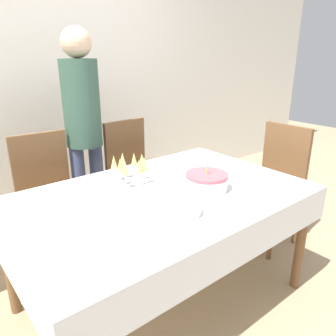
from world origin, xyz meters
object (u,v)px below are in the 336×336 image
(dining_chair_far_left, at_px, (48,194))
(champagne_tray, at_px, (130,169))
(dining_chair_right_end, at_px, (275,180))
(plate_stack_main, at_px, (176,209))
(plate_stack_dessert, at_px, (158,191))
(person_standing, at_px, (83,119))
(dining_chair_far_right, at_px, (134,172))
(birthday_cake, at_px, (207,182))

(dining_chair_far_left, xyz_separation_m, champagne_tray, (0.31, -0.63, 0.30))
(dining_chair_far_left, height_order, dining_chair_right_end, same)
(plate_stack_main, relative_size, plate_stack_dessert, 1.35)
(dining_chair_right_end, bearing_deg, champagne_tray, 168.96)
(dining_chair_right_end, xyz_separation_m, plate_stack_dessert, (-1.19, 0.01, 0.22))
(plate_stack_dessert, bearing_deg, champagne_tray, 98.32)
(champagne_tray, height_order, plate_stack_main, champagne_tray)
(plate_stack_main, relative_size, person_standing, 0.16)
(dining_chair_far_right, bearing_deg, plate_stack_main, -112.74)
(champagne_tray, relative_size, person_standing, 0.17)
(person_standing, bearing_deg, birthday_cake, -77.83)
(dining_chair_far_left, distance_m, plate_stack_dessert, 0.96)
(dining_chair_far_right, xyz_separation_m, birthday_cake, (-0.13, -0.99, 0.25))
(dining_chair_far_left, xyz_separation_m, birthday_cake, (0.61, -0.99, 0.25))
(birthday_cake, height_order, champagne_tray, champagne_tray)
(dining_chair_far_right, distance_m, champagne_tray, 0.82)
(dining_chair_right_end, xyz_separation_m, champagne_tray, (-1.22, 0.24, 0.30))
(dining_chair_far_left, bearing_deg, champagne_tray, -63.54)
(dining_chair_far_left, xyz_separation_m, plate_stack_main, (0.28, -1.10, 0.22))
(person_standing, bearing_deg, dining_chair_far_right, -17.28)
(dining_chair_far_left, bearing_deg, plate_stack_dessert, -68.02)
(dining_chair_far_left, bearing_deg, dining_chair_far_right, 0.00)
(champagne_tray, distance_m, plate_stack_dessert, 0.25)
(champagne_tray, distance_m, plate_stack_main, 0.48)
(dining_chair_right_end, xyz_separation_m, plate_stack_main, (-1.26, -0.23, 0.22))
(dining_chair_right_end, relative_size, birthday_cake, 3.86)
(dining_chair_far_right, bearing_deg, dining_chair_right_end, -47.51)
(dining_chair_right_end, height_order, champagne_tray, dining_chair_right_end)
(plate_stack_main, xyz_separation_m, person_standing, (0.09, 1.22, 0.26))
(dining_chair_right_end, relative_size, person_standing, 0.57)
(champagne_tray, height_order, person_standing, person_standing)
(dining_chair_far_right, distance_m, birthday_cake, 1.03)
(dining_chair_right_end, bearing_deg, birthday_cake, -172.51)
(dining_chair_far_right, height_order, dining_chair_right_end, same)
(dining_chair_far_left, relative_size, plate_stack_dessert, 5.00)
(plate_stack_main, bearing_deg, birthday_cake, 18.23)
(plate_stack_main, bearing_deg, dining_chair_far_right, 67.26)
(dining_chair_far_left, height_order, birthday_cake, dining_chair_far_left)
(dining_chair_far_right, distance_m, person_standing, 0.62)
(champagne_tray, bearing_deg, plate_stack_dessert, -81.68)
(dining_chair_right_end, height_order, birthday_cake, dining_chair_right_end)
(dining_chair_far_right, relative_size, plate_stack_main, 3.70)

